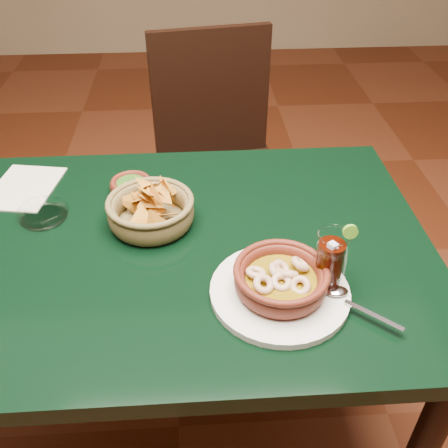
{
  "coord_description": "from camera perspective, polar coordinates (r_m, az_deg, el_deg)",
  "views": [
    {
      "loc": [
        0.09,
        -0.85,
        1.46
      ],
      "look_at": [
        0.14,
        -0.02,
        0.81
      ],
      "focal_mm": 40.0,
      "sensor_mm": 36.0,
      "label": 1
    }
  ],
  "objects": [
    {
      "name": "chip_basket",
      "position": [
        1.15,
        -8.35,
        1.54
      ],
      "size": [
        0.23,
        0.23,
        0.14
      ],
      "color": "brown",
      "rests_on": "dining_table"
    },
    {
      "name": "glass_ashtray",
      "position": [
        1.24,
        -20.0,
        1.18
      ],
      "size": [
        0.13,
        0.13,
        0.03
      ],
      "color": "white",
      "rests_on": "dining_table"
    },
    {
      "name": "dining_chair",
      "position": [
        1.82,
        -0.52,
        7.17
      ],
      "size": [
        0.52,
        0.52,
        0.97
      ],
      "color": "black",
      "rests_on": "ground"
    },
    {
      "name": "shrimp_plate",
      "position": [
        0.97,
        6.51,
        -6.63
      ],
      "size": [
        0.34,
        0.27,
        0.07
      ],
      "color": "silver",
      "rests_on": "dining_table"
    },
    {
      "name": "cola_drink",
      "position": [
        0.98,
        11.99,
        -4.21
      ],
      "size": [
        0.13,
        0.13,
        0.15
      ],
      "color": "white",
      "rests_on": "dining_table"
    },
    {
      "name": "dining_table",
      "position": [
        1.18,
        -6.92,
        -5.81
      ],
      "size": [
        1.2,
        0.8,
        0.75
      ],
      "color": "black",
      "rests_on": "ground"
    },
    {
      "name": "guacamole_ramekin",
      "position": [
        1.27,
        -10.55,
        4.32
      ],
      "size": [
        0.12,
        0.12,
        0.04
      ],
      "color": "#4F1A10",
      "rests_on": "dining_table"
    },
    {
      "name": "paper_menu",
      "position": [
        1.37,
        -21.88,
        3.88
      ],
      "size": [
        0.19,
        0.23,
        0.0
      ],
      "color": "beige",
      "rests_on": "dining_table"
    },
    {
      "name": "ground",
      "position": [
        1.69,
        -5.16,
        -22.05
      ],
      "size": [
        7.0,
        7.0,
        0.0
      ],
      "primitive_type": "plane",
      "color": "#471C0C",
      "rests_on": "ground"
    }
  ]
}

